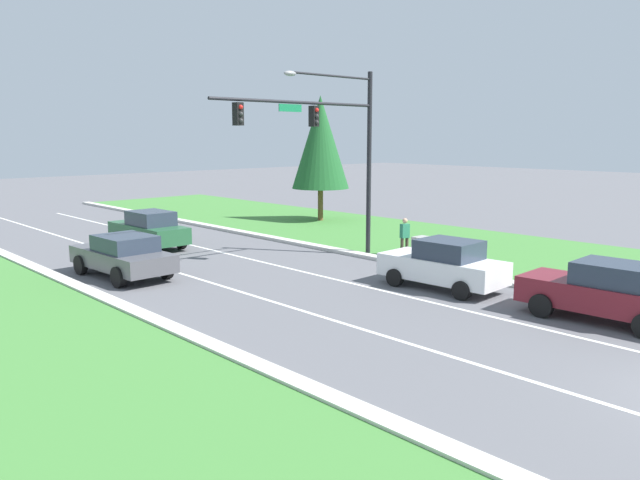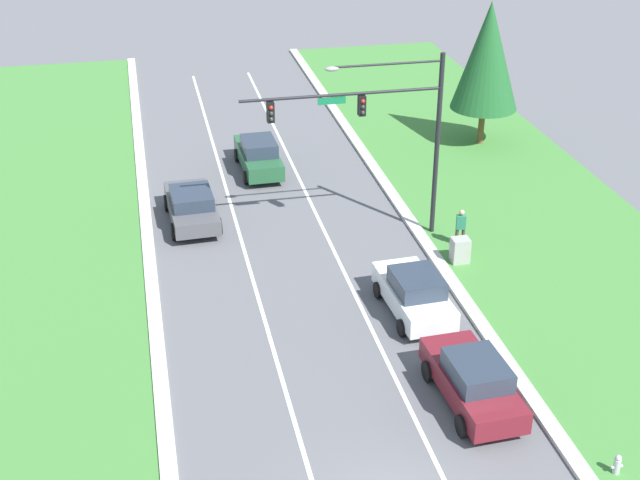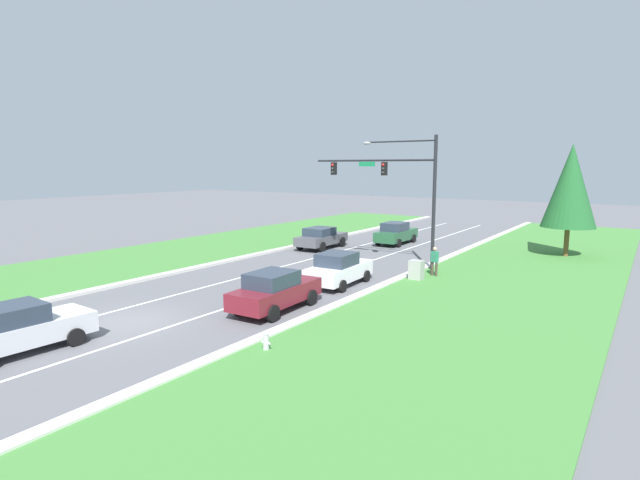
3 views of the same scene
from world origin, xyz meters
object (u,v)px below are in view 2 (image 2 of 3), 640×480
at_px(graphite_sedan, 192,206).
at_px(fire_hydrant, 617,465).
at_px(forest_sedan, 259,155).
at_px(pedestrian, 461,227).
at_px(white_sedan, 414,293).
at_px(conifer_near_right_tree, 487,56).
at_px(traffic_signal_mast, 383,121).
at_px(burgundy_sedan, 473,381).
at_px(utility_cabinet, 460,251).

distance_m(graphite_sedan, fire_hydrant, 21.01).
bearing_deg(forest_sedan, pedestrian, -55.61).
xyz_separation_m(forest_sedan, white_sedan, (3.52, -14.13, -0.02)).
xyz_separation_m(white_sedan, conifer_near_right_tree, (8.46, 15.27, 3.94)).
xyz_separation_m(traffic_signal_mast, fire_hydrant, (2.62, -15.26, -4.89)).
height_order(graphite_sedan, white_sedan, white_sedan).
height_order(fire_hydrant, conifer_near_right_tree, conifer_near_right_tree).
distance_m(burgundy_sedan, graphite_sedan, 16.26).
distance_m(white_sedan, conifer_near_right_tree, 17.90).
xyz_separation_m(pedestrian, conifer_near_right_tree, (5.06, 10.76, 3.84)).
distance_m(traffic_signal_mast, pedestrian, 5.46).
distance_m(burgundy_sedan, fire_hydrant, 4.81).
relative_size(pedestrian, fire_hydrant, 2.41).
distance_m(utility_cabinet, pedestrian, 1.47).
distance_m(graphite_sedan, white_sedan, 11.59).
distance_m(traffic_signal_mast, graphite_sedan, 9.29).
height_order(utility_cabinet, conifer_near_right_tree, conifer_near_right_tree).
bearing_deg(burgundy_sedan, pedestrian, 69.39).
height_order(traffic_signal_mast, forest_sedan, traffic_signal_mast).
height_order(utility_cabinet, pedestrian, pedestrian).
distance_m(forest_sedan, white_sedan, 14.56).
distance_m(traffic_signal_mast, forest_sedan, 10.03).
distance_m(white_sedan, utility_cabinet, 4.33).
height_order(burgundy_sedan, pedestrian, burgundy_sedan).
distance_m(utility_cabinet, conifer_near_right_tree, 13.96).
relative_size(burgundy_sedan, utility_cabinet, 4.21).
relative_size(pedestrian, conifer_near_right_tree, 0.22).
bearing_deg(conifer_near_right_tree, graphite_sedan, -158.44).
height_order(burgundy_sedan, utility_cabinet, burgundy_sedan).
bearing_deg(burgundy_sedan, utility_cabinet, 69.73).
height_order(burgundy_sedan, white_sedan, burgundy_sedan).
bearing_deg(forest_sedan, traffic_signal_mast, -65.94).
relative_size(traffic_signal_mast, fire_hydrant, 11.59).
distance_m(graphite_sedan, utility_cabinet, 11.72).
height_order(traffic_signal_mast, graphite_sedan, traffic_signal_mast).
relative_size(utility_cabinet, conifer_near_right_tree, 0.15).
bearing_deg(burgundy_sedan, forest_sedan, 98.07).
distance_m(white_sedan, pedestrian, 5.65).
bearing_deg(pedestrian, traffic_signal_mast, -12.72).
distance_m(forest_sedan, fire_hydrant, 24.31).
bearing_deg(fire_hydrant, conifer_near_right_tree, 77.40).
relative_size(fire_hydrant, conifer_near_right_tree, 0.09).
bearing_deg(pedestrian, utility_cabinet, 82.81).
bearing_deg(conifer_near_right_tree, burgundy_sedan, -111.81).
bearing_deg(fire_hydrant, graphite_sedan, 119.00).
distance_m(burgundy_sedan, pedestrian, 10.42).
height_order(forest_sedan, conifer_near_right_tree, conifer_near_right_tree).
xyz_separation_m(graphite_sedan, white_sedan, (7.21, -9.08, 0.02)).
bearing_deg(white_sedan, fire_hydrant, -75.12).
relative_size(burgundy_sedan, forest_sedan, 0.98).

